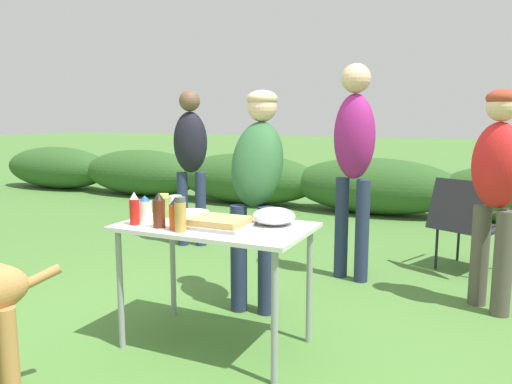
% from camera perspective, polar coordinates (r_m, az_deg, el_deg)
% --- Properties ---
extents(ground_plane, '(60.00, 60.00, 0.00)m').
position_cam_1_polar(ground_plane, '(3.16, -4.51, -16.97)').
color(ground_plane, '#477533').
extents(shrub_hedge, '(14.40, 0.90, 0.79)m').
position_cam_1_polar(shrub_hedge, '(7.18, 13.34, 0.68)').
color(shrub_hedge, '#2D5623').
rests_on(shrub_hedge, ground).
extents(folding_table, '(1.10, 0.64, 0.74)m').
position_cam_1_polar(folding_table, '(2.93, -4.66, -5.21)').
color(folding_table, silver).
rests_on(folding_table, ground).
extents(food_tray, '(0.35, 0.29, 0.06)m').
position_cam_1_polar(food_tray, '(2.84, -4.24, -3.53)').
color(food_tray, '#9E9EA3').
rests_on(food_tray, folding_table).
extents(plate_stack, '(0.22, 0.22, 0.04)m').
position_cam_1_polar(plate_stack, '(3.13, -7.43, -2.55)').
color(plate_stack, white).
rests_on(plate_stack, folding_table).
extents(mixing_bowl, '(0.25, 0.25, 0.10)m').
position_cam_1_polar(mixing_bowl, '(2.91, 2.05, -2.77)').
color(mixing_bowl, silver).
rests_on(mixing_bowl, folding_table).
extents(paper_cup_stack, '(0.08, 0.08, 0.11)m').
position_cam_1_polar(paper_cup_stack, '(3.32, -9.17, -1.34)').
color(paper_cup_stack, white).
rests_on(paper_cup_stack, folding_table).
extents(relish_jar, '(0.08, 0.08, 0.15)m').
position_cam_1_polar(relish_jar, '(3.14, -10.52, -1.59)').
color(relish_jar, olive).
rests_on(relish_jar, folding_table).
extents(ketchup_bottle, '(0.06, 0.06, 0.19)m').
position_cam_1_polar(ketchup_bottle, '(2.98, -13.72, -1.92)').
color(ketchup_bottle, red).
rests_on(ketchup_bottle, folding_table).
extents(bbq_sauce_bottle, '(0.07, 0.07, 0.20)m').
position_cam_1_polar(bbq_sauce_bottle, '(2.87, -11.03, -2.11)').
color(bbq_sauce_bottle, '#562314').
rests_on(bbq_sauce_bottle, folding_table).
extents(mayo_bottle, '(0.08, 0.08, 0.16)m').
position_cam_1_polar(mayo_bottle, '(3.06, -12.57, -1.92)').
color(mayo_bottle, silver).
rests_on(mayo_bottle, folding_table).
extents(hot_sauce_bottle, '(0.07, 0.07, 0.18)m').
position_cam_1_polar(hot_sauce_bottle, '(2.81, -9.19, -2.52)').
color(hot_sauce_bottle, '#CC4214').
rests_on(hot_sauce_bottle, folding_table).
extents(spice_jar, '(0.06, 0.06, 0.19)m').
position_cam_1_polar(spice_jar, '(2.74, -8.64, -2.61)').
color(spice_jar, '#B2893D').
rests_on(spice_jar, folding_table).
extents(standing_person_in_red_jacket, '(0.42, 0.52, 1.55)m').
position_cam_1_polar(standing_person_in_red_jacket, '(3.48, 0.12, 2.00)').
color(standing_person_in_red_jacket, '#232D4C').
rests_on(standing_person_in_red_jacket, ground).
extents(standing_person_in_olive_jacket, '(0.42, 0.36, 1.63)m').
position_cam_1_polar(standing_person_in_olive_jacket, '(5.25, -7.48, 4.43)').
color(standing_person_in_olive_jacket, '#232D4C').
rests_on(standing_person_in_olive_jacket, ground).
extents(standing_person_with_beanie, '(0.48, 0.48, 1.55)m').
position_cam_1_polar(standing_person_with_beanie, '(3.80, 25.82, 1.33)').
color(standing_person_with_beanie, '#4C473D').
rests_on(standing_person_with_beanie, ground).
extents(standing_person_in_navy_coat, '(0.41, 0.34, 1.78)m').
position_cam_1_polar(standing_person_in_navy_coat, '(4.16, 11.13, 4.69)').
color(standing_person_in_navy_coat, '#232D4C').
rests_on(standing_person_in_navy_coat, ground).
extents(camp_chair_green_behind_table, '(0.66, 0.73, 0.83)m').
position_cam_1_polar(camp_chair_green_behind_table, '(4.71, 22.76, -2.98)').
color(camp_chair_green_behind_table, '#232328').
rests_on(camp_chair_green_behind_table, ground).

